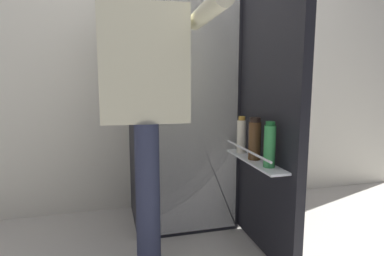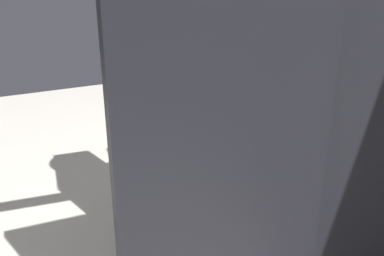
% 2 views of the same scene
% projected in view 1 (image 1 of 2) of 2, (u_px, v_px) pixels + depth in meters
% --- Properties ---
extents(ground_plane, '(5.22, 5.22, 0.00)m').
position_uv_depth(ground_plane, '(201.00, 254.00, 1.85)').
color(ground_plane, '#B7B2A8').
extents(kitchen_wall, '(4.40, 0.10, 2.47)m').
position_uv_depth(kitchen_wall, '(170.00, 49.00, 2.49)').
color(kitchen_wall, silver).
rests_on(kitchen_wall, ground_plane).
extents(refrigerator, '(0.72, 1.23, 1.61)m').
position_uv_depth(refrigerator, '(186.00, 109.00, 2.20)').
color(refrigerator, black).
rests_on(refrigerator, ground_plane).
extents(person, '(0.53, 0.75, 1.59)m').
position_uv_depth(person, '(147.00, 90.00, 1.59)').
color(person, '#2D334C').
rests_on(person, ground_plane).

